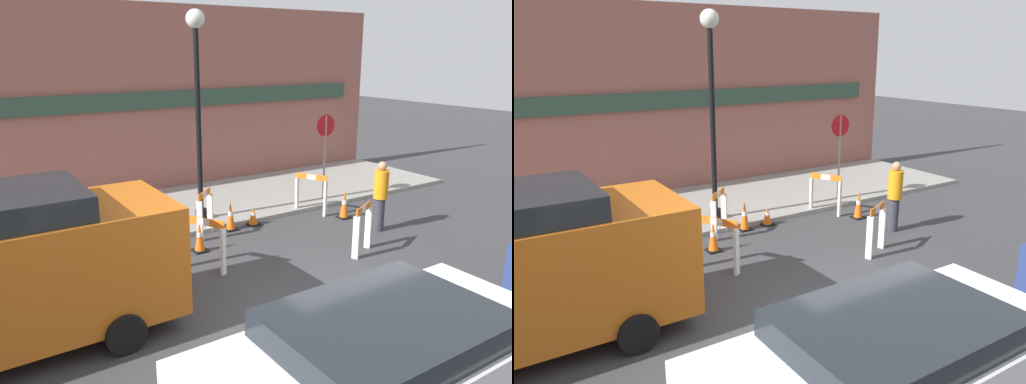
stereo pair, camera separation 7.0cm
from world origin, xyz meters
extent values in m
plane|color=#38383A|center=(0.00, 0.00, 0.00)|extent=(60.00, 60.00, 0.00)
cube|color=gray|center=(0.00, 6.49, 0.05)|extent=(18.00, 3.98, 0.11)
cube|color=#93564C|center=(0.00, 8.56, 2.75)|extent=(18.00, 0.12, 5.50)
cube|color=#2D4738|center=(0.00, 8.45, 2.80)|extent=(16.20, 0.10, 0.50)
cylinder|color=black|center=(0.61, 5.28, 0.23)|extent=(0.29, 0.29, 0.24)
cylinder|color=black|center=(0.61, 5.28, 2.41)|extent=(0.13, 0.13, 4.60)
sphere|color=silver|center=(0.61, 5.28, 4.88)|extent=(0.44, 0.44, 0.44)
cylinder|color=gray|center=(4.34, 4.97, 1.29)|extent=(0.06, 0.06, 2.36)
cylinder|color=red|center=(4.34, 4.97, 2.20)|extent=(0.60, 0.04, 0.60)
cube|color=white|center=(2.26, 1.49, 0.46)|extent=(0.11, 0.14, 0.92)
cube|color=white|center=(2.91, 1.79, 0.46)|extent=(0.11, 0.14, 0.92)
cube|color=orange|center=(2.59, 1.64, 1.00)|extent=(0.71, 0.34, 0.15)
cube|color=white|center=(2.59, 1.64, 1.00)|extent=(0.22, 0.12, 0.14)
cube|color=white|center=(3.54, 3.97, 0.47)|extent=(0.14, 0.12, 0.94)
cube|color=white|center=(3.16, 4.67, 0.47)|extent=(0.14, 0.12, 0.94)
cube|color=orange|center=(3.35, 4.32, 1.01)|extent=(0.43, 0.77, 0.15)
cube|color=white|center=(3.35, 4.32, 1.01)|extent=(0.15, 0.24, 0.13)
cube|color=white|center=(0.48, 4.56, 0.47)|extent=(0.13, 0.14, 0.95)
cube|color=white|center=(0.00, 4.14, 0.47)|extent=(0.13, 0.14, 0.95)
cube|color=orange|center=(0.24, 4.35, 1.02)|extent=(0.54, 0.48, 0.15)
cube|color=white|center=(0.24, 4.35, 1.02)|extent=(0.18, 0.16, 0.14)
cube|color=white|center=(-0.87, 3.04, 0.47)|extent=(0.14, 0.12, 0.95)
cube|color=white|center=(-0.43, 2.30, 0.47)|extent=(0.14, 0.12, 0.95)
cube|color=orange|center=(-0.65, 2.67, 1.02)|extent=(0.49, 0.81, 0.15)
cube|color=white|center=(-0.65, 2.67, 1.02)|extent=(0.17, 0.25, 0.14)
cube|color=black|center=(3.87, 3.59, 0.02)|extent=(0.30, 0.30, 0.04)
cone|color=orange|center=(3.87, 3.59, 0.39)|extent=(0.22, 0.22, 0.71)
cylinder|color=white|center=(3.87, 3.59, 0.43)|extent=(0.13, 0.13, 0.10)
cube|color=black|center=(1.60, 4.40, 0.02)|extent=(0.30, 0.30, 0.04)
cone|color=orange|center=(1.60, 4.40, 0.26)|extent=(0.23, 0.22, 0.44)
cylinder|color=white|center=(1.60, 4.40, 0.28)|extent=(0.13, 0.13, 0.06)
cube|color=black|center=(-0.98, 4.40, 0.02)|extent=(0.30, 0.30, 0.04)
cone|color=orange|center=(-0.98, 4.40, 0.26)|extent=(0.23, 0.22, 0.45)
cylinder|color=white|center=(-0.98, 4.40, 0.29)|extent=(0.13, 0.13, 0.06)
cube|color=black|center=(0.95, 4.40, 0.02)|extent=(0.30, 0.30, 0.04)
cone|color=orange|center=(0.95, 4.40, 0.38)|extent=(0.23, 0.22, 0.68)
cylinder|color=white|center=(0.95, 4.40, 0.41)|extent=(0.13, 0.13, 0.09)
cube|color=black|center=(-0.28, 3.60, 0.02)|extent=(0.30, 0.30, 0.04)
cone|color=orange|center=(-0.28, 3.60, 0.36)|extent=(0.22, 0.22, 0.64)
cylinder|color=white|center=(-0.28, 3.60, 0.39)|extent=(0.13, 0.13, 0.09)
cylinder|color=#33333D|center=(3.94, 2.44, 0.41)|extent=(0.32, 0.32, 0.81)
cylinder|color=orange|center=(3.94, 2.44, 1.15)|extent=(0.44, 0.44, 0.68)
sphere|color=tan|center=(3.94, 2.44, 1.59)|extent=(0.28, 0.28, 0.21)
cube|color=#1E2328|center=(-1.40, -2.63, 1.53)|extent=(2.16, 1.57, 0.55)
cylinder|color=black|center=(-0.18, -1.78, 0.30)|extent=(0.60, 0.18, 0.60)
cylinder|color=black|center=(-2.86, 2.76, 0.30)|extent=(0.60, 0.18, 0.60)
cylinder|color=black|center=(-2.86, 0.79, 0.30)|extent=(0.60, 0.18, 0.60)
camera|label=1|loc=(-4.70, -5.49, 4.19)|focal=35.00mm
camera|label=2|loc=(-4.64, -5.53, 4.19)|focal=35.00mm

